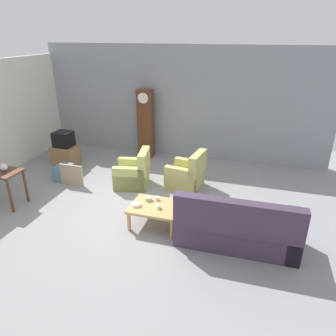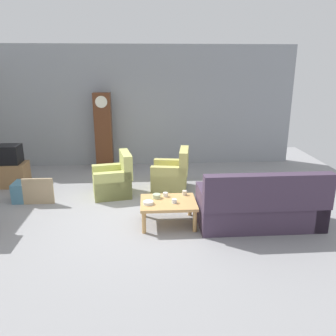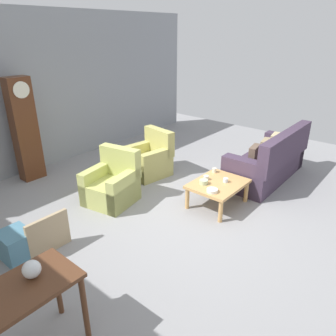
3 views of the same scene
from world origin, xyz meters
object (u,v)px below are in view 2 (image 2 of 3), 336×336
at_px(couch_floral, 261,207).
at_px(armchair_olive_far, 172,176).
at_px(framed_picture_leaning, 38,191).
at_px(armchair_olive_near, 114,181).
at_px(cup_white_porcelain, 165,195).
at_px(bowl_shallow_green, 157,196).
at_px(tv_crt, 9,154).
at_px(storage_box_blue, 24,191).
at_px(grandfather_clock, 104,131).
at_px(coffee_table_wood, 168,204).
at_px(bowl_white_stacked, 148,203).
at_px(cup_cream_tall, 184,193).
at_px(tv_stand_cabinet, 12,174).
at_px(cup_blue_rimmed, 174,201).

distance_m(couch_floral, armchair_olive_far, 2.41).
bearing_deg(framed_picture_leaning, armchair_olive_near, 15.68).
bearing_deg(cup_white_porcelain, bowl_shallow_green, -158.91).
height_order(tv_crt, storage_box_blue, tv_crt).
bearing_deg(grandfather_clock, armchair_olive_near, -78.45).
relative_size(coffee_table_wood, bowl_white_stacked, 5.36).
xyz_separation_m(armchair_olive_near, bowl_shallow_green, (0.87, -1.31, 0.15)).
distance_m(armchair_olive_near, cup_cream_tall, 1.83).
height_order(cup_white_porcelain, bowl_shallow_green, cup_white_porcelain).
height_order(armchair_olive_far, cup_white_porcelain, armchair_olive_far).
relative_size(armchair_olive_near, armchair_olive_far, 1.00).
bearing_deg(tv_stand_cabinet, armchair_olive_near, -16.96).
xyz_separation_m(coffee_table_wood, bowl_white_stacked, (-0.35, -0.10, 0.09)).
distance_m(cup_white_porcelain, bowl_shallow_green, 0.17).
relative_size(armchair_olive_near, cup_cream_tall, 11.11).
relative_size(tv_crt, storage_box_blue, 1.10).
distance_m(coffee_table_wood, tv_crt, 4.11).
relative_size(armchair_olive_far, framed_picture_leaning, 1.53).
height_order(tv_stand_cabinet, bowl_shallow_green, tv_stand_cabinet).
height_order(couch_floral, armchair_olive_far, couch_floral).
relative_size(grandfather_clock, bowl_shallow_green, 13.86).
distance_m(armchair_olive_far, bowl_shallow_green, 1.66).
bearing_deg(couch_floral, tv_stand_cabinet, 154.36).
bearing_deg(coffee_table_wood, grandfather_clock, 113.00).
height_order(tv_stand_cabinet, storage_box_blue, tv_stand_cabinet).
relative_size(tv_crt, cup_cream_tall, 5.79).
xyz_separation_m(coffee_table_wood, framed_picture_leaning, (-2.53, 1.06, -0.10)).
bearing_deg(armchair_olive_near, cup_white_porcelain, -50.59).
xyz_separation_m(armchair_olive_near, framed_picture_leaning, (-1.47, -0.41, -0.04)).
xyz_separation_m(couch_floral, armchair_olive_near, (-2.63, 1.68, -0.05)).
relative_size(armchair_olive_far, cup_white_porcelain, 10.32).
bearing_deg(bowl_white_stacked, framed_picture_leaning, 151.92).
bearing_deg(framed_picture_leaning, storage_box_blue, 151.17).
xyz_separation_m(grandfather_clock, bowl_shallow_green, (1.28, -3.31, -0.55)).
relative_size(armchair_olive_far, coffee_table_wood, 0.96).
bearing_deg(grandfather_clock, cup_blue_rimmed, -66.13).
relative_size(couch_floral, cup_white_porcelain, 23.63).
bearing_deg(cup_white_porcelain, coffee_table_wood, -80.60).
relative_size(tv_stand_cabinet, framed_picture_leaning, 1.13).
xyz_separation_m(cup_white_porcelain, cup_blue_rimmed, (0.14, -0.31, -0.00)).
xyz_separation_m(storage_box_blue, bowl_white_stacked, (2.54, -1.36, 0.25)).
relative_size(armchair_olive_near, tv_stand_cabinet, 1.35).
relative_size(tv_stand_cabinet, cup_blue_rimmed, 7.93).
bearing_deg(bowl_white_stacked, bowl_shallow_green, 60.47).
bearing_deg(tv_stand_cabinet, coffee_table_wood, -32.55).
relative_size(couch_floral, storage_box_blue, 4.82).
height_order(armchair_olive_far, grandfather_clock, grandfather_clock).
bearing_deg(bowl_shallow_green, cup_cream_tall, 12.84).
xyz_separation_m(tv_stand_cabinet, bowl_shallow_green, (3.25, -2.04, 0.19)).
distance_m(framed_picture_leaning, cup_white_porcelain, 2.64).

